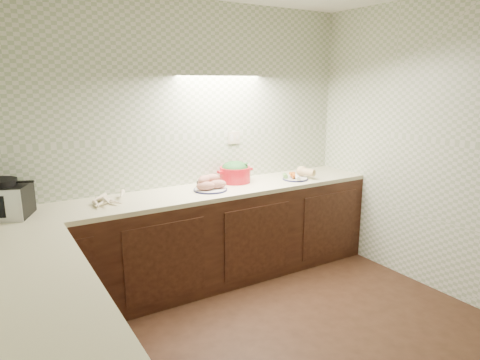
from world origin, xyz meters
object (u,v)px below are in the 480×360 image
sweet_potato_plate (210,184)px  veg_plate (298,174)px  dutch_oven (235,172)px  toaster_oven (0,200)px  onion_bowl (204,183)px  parsnip_pile (112,199)px

sweet_potato_plate → veg_plate: sweet_potato_plate is taller
dutch_oven → veg_plate: dutch_oven is taller
sweet_potato_plate → veg_plate: (0.99, -0.05, -0.01)m
sweet_potato_plate → dutch_oven: size_ratio=0.83×
toaster_oven → onion_bowl: 1.69m
dutch_oven → veg_plate: size_ratio=1.18×
parsnip_pile → onion_bowl: bearing=5.1°
toaster_oven → onion_bowl: toaster_oven is taller
toaster_oven → dutch_oven: bearing=24.9°
parsnip_pile → onion_bowl: (0.88, 0.08, 0.01)m
toaster_oven → sweet_potato_plate: 1.68m
parsnip_pile → sweet_potato_plate: sweet_potato_plate is taller
toaster_oven → parsnip_pile: 0.81m
onion_bowl → dutch_oven: 0.36m
onion_bowl → dutch_oven: (0.35, 0.02, 0.06)m
veg_plate → parsnip_pile: bearing=176.9°
toaster_oven → dutch_oven: 2.04m
toaster_oven → veg_plate: bearing=20.2°
parsnip_pile → dutch_oven: size_ratio=0.97×
parsnip_pile → veg_plate: bearing=-3.1°
veg_plate → onion_bowl: bearing=169.6°
onion_bowl → toaster_oven: bearing=-178.5°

